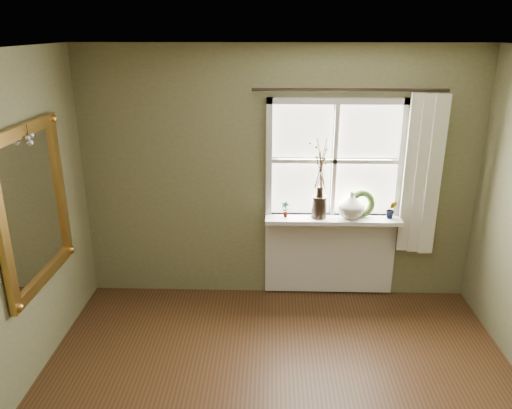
{
  "coord_description": "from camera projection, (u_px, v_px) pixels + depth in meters",
  "views": [
    {
      "loc": [
        -0.08,
        -2.59,
        2.74
      ],
      "look_at": [
        -0.21,
        1.55,
        1.25
      ],
      "focal_mm": 35.0,
      "sensor_mm": 36.0,
      "label": 1
    }
  ],
  "objects": [
    {
      "name": "window_frame",
      "position": [
        334.0,
        161.0,
        4.94
      ],
      "size": [
        1.36,
        0.06,
        1.24
      ],
      "color": "silver",
      "rests_on": "wall_back"
    },
    {
      "name": "window_sill",
      "position": [
        333.0,
        219.0,
        5.04
      ],
      "size": [
        1.36,
        0.26,
        0.04
      ],
      "primitive_type": "cube",
      "color": "silver",
      "rests_on": "wall_back"
    },
    {
      "name": "ceiling",
      "position": [
        288.0,
        56.0,
        2.48
      ],
      "size": [
        4.5,
        4.5,
        0.0
      ],
      "primitive_type": "plane",
      "color": "silver",
      "rests_on": "ground"
    },
    {
      "name": "gilt_mirror",
      "position": [
        34.0,
        206.0,
        3.96
      ],
      "size": [
        0.1,
        1.11,
        1.32
      ],
      "color": "white",
      "rests_on": "wall_left"
    },
    {
      "name": "window_apron",
      "position": [
        329.0,
        254.0,
        5.29
      ],
      "size": [
        1.36,
        0.04,
        0.88
      ],
      "primitive_type": "cube",
      "color": "silver",
      "rests_on": "ground"
    },
    {
      "name": "dark_jug",
      "position": [
        319.0,
        207.0,
        5.0
      ],
      "size": [
        0.17,
        0.17,
        0.22
      ],
      "primitive_type": "cylinder",
      "rotation": [
        0.0,
        0.0,
        -0.13
      ],
      "color": "black",
      "rests_on": "window_sill"
    },
    {
      "name": "potted_plant_right",
      "position": [
        391.0,
        210.0,
        4.98
      ],
      "size": [
        0.11,
        0.09,
        0.18
      ],
      "primitive_type": "imported",
      "rotation": [
        0.0,
        0.0,
        -0.12
      ],
      "color": "#364B21",
      "rests_on": "window_sill"
    },
    {
      "name": "wreath",
      "position": [
        362.0,
        207.0,
        5.02
      ],
      "size": [
        0.3,
        0.19,
        0.29
      ],
      "primitive_type": "torus",
      "rotation": [
        1.36,
        0.0,
        0.26
      ],
      "color": "#364B21",
      "rests_on": "window_sill"
    },
    {
      "name": "wall_back",
      "position": [
        279.0,
        176.0,
        5.09
      ],
      "size": [
        4.0,
        0.1,
        2.6
      ],
      "primitive_type": "cube",
      "color": "#6A6946",
      "rests_on": "ground"
    },
    {
      "name": "cream_vase",
      "position": [
        351.0,
        205.0,
        4.98
      ],
      "size": [
        0.28,
        0.28,
        0.27
      ],
      "primitive_type": "imported",
      "rotation": [
        0.0,
        0.0,
        -0.08
      ],
      "color": "beige",
      "rests_on": "window_sill"
    },
    {
      "name": "potted_plant_left",
      "position": [
        285.0,
        209.0,
        5.02
      ],
      "size": [
        0.1,
        0.09,
        0.16
      ],
      "primitive_type": "imported",
      "rotation": [
        0.0,
        0.0,
        -0.44
      ],
      "color": "#364B21",
      "rests_on": "window_sill"
    },
    {
      "name": "curtain",
      "position": [
        421.0,
        176.0,
        4.86
      ],
      "size": [
        0.36,
        0.12,
        1.59
      ],
      "primitive_type": "cube",
      "color": "beige",
      "rests_on": "wall_back"
    },
    {
      "name": "curtain_rod",
      "position": [
        350.0,
        90.0,
        4.65
      ],
      "size": [
        1.84,
        0.03,
        0.03
      ],
      "primitive_type": "cylinder",
      "rotation": [
        0.0,
        1.57,
        0.0
      ],
      "color": "black",
      "rests_on": "wall_back"
    }
  ]
}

